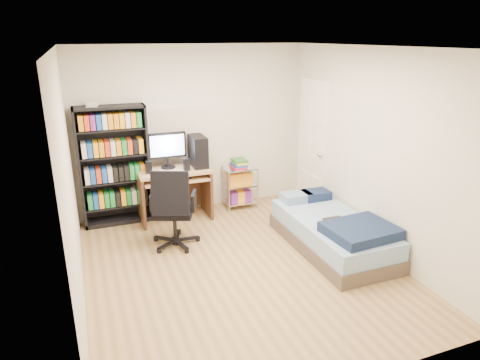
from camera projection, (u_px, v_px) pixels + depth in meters
name	position (u px, v px, depth m)	size (l,w,h in m)	color
room	(239.00, 166.00, 4.70)	(3.58, 4.08, 2.58)	#A68153
media_shelf	(114.00, 165.00, 6.04)	(0.96, 0.32, 1.78)	black
computer_desk	(180.00, 172.00, 6.29)	(1.03, 0.60, 1.29)	tan
office_chair	(174.00, 222.00, 5.48)	(0.82, 0.82, 1.07)	black
wire_cart	(240.00, 175.00, 6.71)	(0.50, 0.36, 0.80)	silver
bed	(333.00, 232.00, 5.45)	(0.91, 1.82, 0.52)	brown
door	(313.00, 146.00, 6.56)	(0.12, 0.80, 2.00)	white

